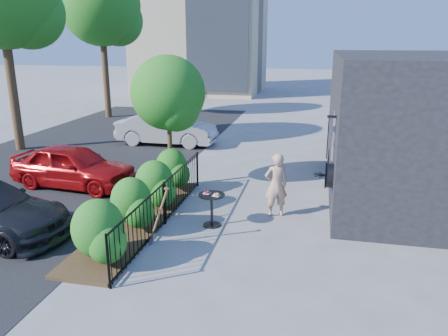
% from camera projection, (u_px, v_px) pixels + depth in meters
% --- Properties ---
extents(ground, '(120.00, 120.00, 0.00)m').
position_uv_depth(ground, '(224.00, 229.00, 10.55)').
color(ground, gray).
rests_on(ground, ground).
extents(shop_building, '(6.22, 9.00, 4.00)m').
position_uv_depth(shop_building, '(435.00, 123.00, 13.07)').
color(shop_building, black).
rests_on(shop_building, ground).
extents(fence, '(0.05, 6.05, 1.10)m').
position_uv_depth(fence, '(165.00, 203.00, 10.69)').
color(fence, black).
rests_on(fence, ground).
extents(planting_bed, '(1.30, 6.00, 0.08)m').
position_uv_depth(planting_bed, '(139.00, 220.00, 10.98)').
color(planting_bed, '#382616').
rests_on(planting_bed, ground).
extents(shrubs, '(1.10, 5.60, 1.24)m').
position_uv_depth(shrubs, '(143.00, 194.00, 10.87)').
color(shrubs, '#166216').
rests_on(shrubs, ground).
extents(patio_tree, '(2.20, 2.20, 3.94)m').
position_uv_depth(patio_tree, '(170.00, 98.00, 12.80)').
color(patio_tree, '#3F2B19').
rests_on(patio_tree, ground).
extents(street, '(9.00, 30.00, 0.01)m').
position_uv_depth(street, '(41.00, 175.00, 14.78)').
color(street, black).
rests_on(street, ground).
extents(street_tree_far, '(4.40, 4.40, 8.28)m').
position_uv_depth(street_tree_far, '(102.00, 11.00, 23.97)').
color(street_tree_far, '#3F2B19').
rests_on(street_tree_far, ground).
extents(cafe_table, '(0.65, 0.65, 0.87)m').
position_uv_depth(cafe_table, '(212.00, 204.00, 10.60)').
color(cafe_table, black).
rests_on(cafe_table, ground).
extents(woman, '(0.71, 0.60, 1.67)m').
position_uv_depth(woman, '(276.00, 185.00, 11.14)').
color(woman, tan).
rests_on(woman, ground).
extents(shovel, '(0.48, 0.18, 1.40)m').
position_uv_depth(shovel, '(158.00, 219.00, 9.60)').
color(shovel, brown).
rests_on(shovel, ground).
extents(car_red, '(4.03, 1.96, 1.33)m').
position_uv_depth(car_red, '(73.00, 166.00, 13.43)').
color(car_red, '#A70D11').
rests_on(car_red, ground).
extents(car_silver, '(4.31, 1.53, 1.42)m').
position_uv_depth(car_silver, '(167.00, 128.00, 18.87)').
color(car_silver, '#A7A7AC').
rests_on(car_silver, ground).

